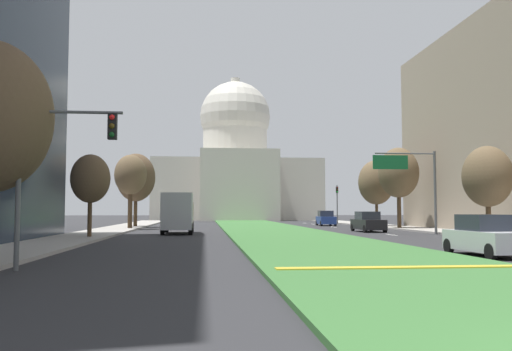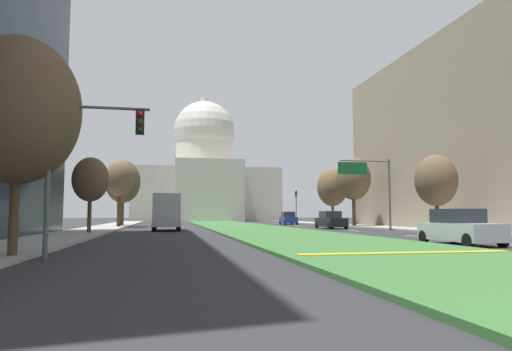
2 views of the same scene
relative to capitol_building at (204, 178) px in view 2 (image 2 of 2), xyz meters
The scene contains 21 objects.
ground_plane 49.78m from the capitol_building, 90.00° to the right, with size 260.00×260.00×0.00m, color #2B2B2D.
grass_median 54.64m from the capitol_building, 90.00° to the right, with size 8.50×89.25×0.14m, color #386B33.
median_curb_nose 88.16m from the capitol_building, 90.00° to the right, with size 7.65×0.50×0.04m, color gold.
lane_dashes_right 57.04m from the capitol_building, 81.54° to the right, with size 0.16×57.12×0.01m.
sidewalk_left 61.22m from the capitol_building, 103.68° to the right, with size 4.00×89.25×0.15m, color #9E9991.
sidewalk_right 61.22m from the capitol_building, 76.32° to the right, with size 4.00×89.25×0.15m, color #9E9991.
capitol_building is the anchor object (origin of this frame).
traffic_light_near_left 87.00m from the capitol_building, 97.25° to the right, with size 3.34×0.35×5.20m.
traffic_light_far_right 36.19m from the capitol_building, 70.66° to the right, with size 0.28×0.35×5.20m.
overhead_guide_sign 64.67m from the capitol_building, 80.92° to the right, with size 5.09×0.20×6.50m.
street_tree_left_near 86.96m from the capitol_building, 98.51° to the right, with size 3.95×3.95×7.38m.
street_tree_left_mid 69.02m from the capitol_building, 101.33° to the right, with size 2.59×2.59×5.60m.
street_tree_right_mid 70.15m from the capitol_building, 78.84° to the right, with size 3.38×3.38×6.34m.
street_tree_left_far 53.00m from the capitol_building, 104.40° to the right, with size 3.11×3.11×7.26m.
street_tree_right_far 54.83m from the capitol_building, 76.20° to the right, with size 3.95×3.95×8.03m.
street_tree_left_distant 47.72m from the capitol_building, 106.29° to the right, with size 4.13×4.13×7.96m.
street_tree_right_distant 48.46m from the capitol_building, 74.39° to the right, with size 3.95×3.95×7.42m.
sedan_lead_stopped 83.15m from the capitol_building, 86.05° to the right, with size 1.99×4.31×1.72m.
sedan_midblock 59.74m from the capitol_building, 82.04° to the right, with size 1.94×4.57×1.76m.
sedan_distant 42.69m from the capitol_building, 78.21° to the right, with size 2.11×4.36×1.80m.
box_truck_delivery 61.82m from the capitol_building, 97.55° to the right, with size 2.40×6.40×3.20m.
Camera 2 is at (-7.94, -3.30, 1.47)m, focal length 31.56 mm.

